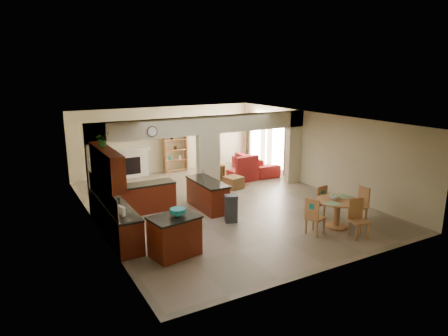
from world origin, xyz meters
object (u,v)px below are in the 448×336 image
dining_table (337,209)px  sofa (255,164)px  kitchen_island (175,236)px  armchair (211,173)px

dining_table → sofa: (1.46, 6.32, -0.16)m
kitchen_island → sofa: 8.34m
dining_table → armchair: (-0.98, 5.74, -0.14)m
kitchen_island → dining_table: 4.65m
armchair → dining_table: bearing=100.6°
dining_table → sofa: 6.48m
kitchen_island → sofa: bearing=33.4°
kitchen_island → armchair: 6.30m
sofa → dining_table: bearing=170.2°
dining_table → sofa: bearing=77.0°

